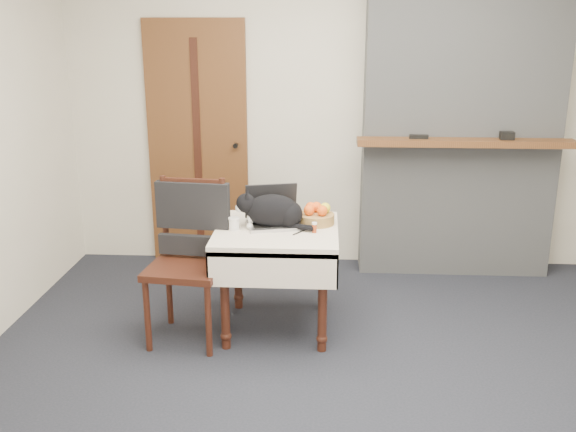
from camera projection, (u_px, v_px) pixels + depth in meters
The scene contains 12 objects.
ground at pixel (348, 384), 3.63m from camera, with size 4.50×4.50×0.00m, color black.
room_shell at pixel (354, 60), 3.56m from camera, with size 4.52×4.01×2.61m.
door at pixel (198, 144), 5.29m from camera, with size 0.82×0.10×2.00m.
chimney at pixel (461, 112), 4.97m from camera, with size 1.62×0.48×2.60m.
side_table at pixel (277, 245), 4.13m from camera, with size 0.78×0.78×0.70m.
laptop at pixel (273, 215), 4.16m from camera, with size 0.40×0.37×0.25m.
cat at pixel (274, 211), 4.09m from camera, with size 0.51×0.22×0.25m.
cream_jar at pixel (234, 224), 4.05m from camera, with size 0.07×0.07×0.08m, color silver.
pill_bottle at pixel (314, 227), 4.00m from camera, with size 0.03×0.03×0.07m.
fruit_basket at pixel (316, 216), 4.18m from camera, with size 0.24×0.24×0.13m.
desk_clutter at pixel (306, 228), 4.09m from camera, with size 0.14×0.02×0.01m, color black.
chair at pixel (190, 237), 4.06m from camera, with size 0.51×0.50×1.03m.
Camera 1 is at (-0.15, -3.21, 1.96)m, focal length 40.00 mm.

